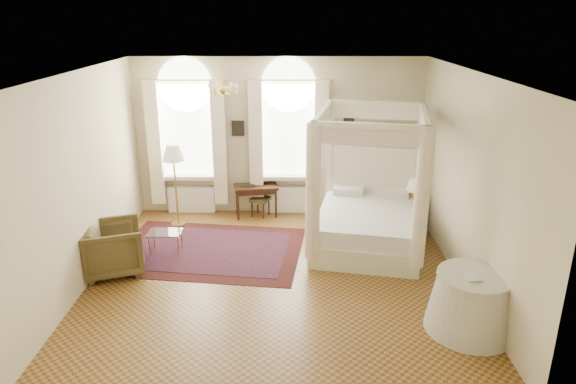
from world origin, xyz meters
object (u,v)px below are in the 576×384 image
object	(u,v)px
nightstand	(413,213)
writing_desk	(256,190)
canopy_bed	(367,217)
coffee_table	(165,234)
stool	(260,201)
floor_lamp	(173,157)
side_table	(472,302)
armchair	(113,248)

from	to	relation	value
nightstand	writing_desk	xyz separation A→B (m)	(-3.18, 0.65, 0.27)
nightstand	writing_desk	bearing A→B (deg)	168.39
canopy_bed	nightstand	bearing A→B (deg)	39.58
coffee_table	nightstand	bearing A→B (deg)	13.63
stool	floor_lamp	size ratio (longest dim) A/B	0.28
writing_desk	side_table	distance (m)	5.25
writing_desk	side_table	xyz separation A→B (m)	(3.18, -4.16, -0.17)
coffee_table	floor_lamp	distance (m)	1.69
writing_desk	floor_lamp	distance (m)	1.86
canopy_bed	armchair	xyz separation A→B (m)	(-4.35, -1.01, -0.15)
canopy_bed	floor_lamp	bearing A→B (deg)	164.62
stool	coffee_table	bearing A→B (deg)	-131.95
side_table	floor_lamp	bearing A→B (deg)	142.40
nightstand	stool	xyz separation A→B (m)	(-3.10, 0.65, 0.03)
canopy_bed	side_table	bearing A→B (deg)	-68.39
nightstand	armchair	distance (m)	5.72
nightstand	coffee_table	size ratio (longest dim) A/B	1.05
stool	coffee_table	size ratio (longest dim) A/B	0.79
stool	armchair	distance (m)	3.42
canopy_bed	stool	size ratio (longest dim) A/B	5.66
writing_desk	side_table	bearing A→B (deg)	-52.60
coffee_table	floor_lamp	world-z (taller)	floor_lamp
nightstand	armchair	bearing A→B (deg)	-160.78
canopy_bed	coffee_table	xyz separation A→B (m)	(-3.66, -0.28, -0.21)
nightstand	coffee_table	xyz separation A→B (m)	(-4.71, -1.14, 0.05)
canopy_bed	stool	xyz separation A→B (m)	(-2.05, 1.52, -0.23)
coffee_table	armchair	bearing A→B (deg)	-132.89
armchair	coffee_table	bearing A→B (deg)	-62.72
coffee_table	side_table	size ratio (longest dim) A/B	0.49
canopy_bed	writing_desk	bearing A→B (deg)	144.57
stool	side_table	world-z (taller)	side_table
stool	writing_desk	bearing A→B (deg)	-180.00
stool	side_table	xyz separation A→B (m)	(3.10, -4.16, 0.07)
canopy_bed	side_table	size ratio (longest dim) A/B	2.18
nightstand	floor_lamp	bearing A→B (deg)	178.13
nightstand	writing_desk	distance (m)	3.26
nightstand	coffee_table	bearing A→B (deg)	-166.37
armchair	floor_lamp	distance (m)	2.36
nightstand	stool	distance (m)	3.16
armchair	coffee_table	distance (m)	1.01
armchair	floor_lamp	xyz separation A→B (m)	(0.64, 2.04, 1.01)
writing_desk	coffee_table	xyz separation A→B (m)	(-1.53, -1.80, -0.22)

